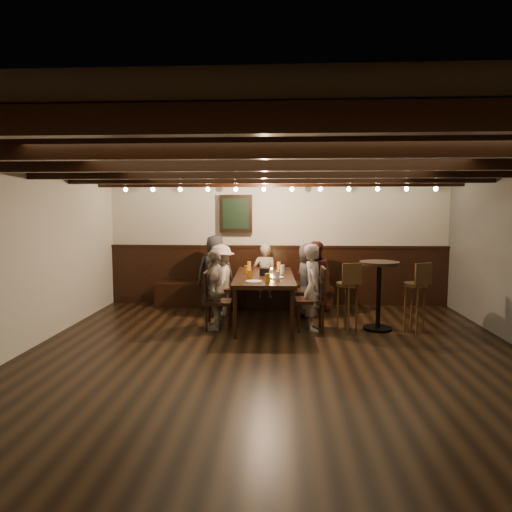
# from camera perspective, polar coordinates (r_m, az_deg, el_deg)

# --- Properties ---
(room) EXTENTS (7.00, 7.00, 7.00)m
(room) POSITION_cam_1_polar(r_m,az_deg,el_deg) (7.56, 0.49, 0.06)
(room) COLOR black
(room) RESTS_ON ground
(dining_table) EXTENTS (0.99, 2.10, 0.78)m
(dining_table) POSITION_cam_1_polar(r_m,az_deg,el_deg) (7.39, 1.04, -2.88)
(dining_table) COLOR black
(dining_table) RESTS_ON floor
(chair_left_near) EXTENTS (0.46, 0.46, 0.99)m
(chair_left_near) POSITION_cam_1_polar(r_m,az_deg,el_deg) (7.95, -4.16, -5.30)
(chair_left_near) COLOR black
(chair_left_near) RESTS_ON floor
(chair_left_far) EXTENTS (0.42, 0.42, 0.90)m
(chair_left_far) POSITION_cam_1_polar(r_m,az_deg,el_deg) (7.08, -4.87, -6.94)
(chair_left_far) COLOR black
(chair_left_far) RESTS_ON floor
(chair_right_near) EXTENTS (0.42, 0.42, 0.91)m
(chair_right_near) POSITION_cam_1_polar(r_m,az_deg,el_deg) (7.94, 6.29, -5.51)
(chair_right_near) COLOR black
(chair_right_near) RESTS_ON floor
(chair_right_far) EXTENTS (0.45, 0.45, 0.97)m
(chair_right_far) POSITION_cam_1_polar(r_m,az_deg,el_deg) (7.06, 6.90, -6.82)
(chair_right_far) COLOR black
(chair_right_far) RESTS_ON floor
(person_bench_left) EXTENTS (0.68, 0.46, 1.38)m
(person_bench_left) POSITION_cam_1_polar(r_m,az_deg,el_deg) (8.34, -5.10, -2.07)
(person_bench_left) COLOR #28282B
(person_bench_left) RESTS_ON floor
(person_bench_centre) EXTENTS (0.45, 0.30, 1.20)m
(person_bench_centre) POSITION_cam_1_polar(r_m,az_deg,el_deg) (8.45, 1.11, -2.54)
(person_bench_centre) COLOR gray
(person_bench_centre) RESTS_ON floor
(person_bench_right) EXTENTS (0.63, 0.50, 1.27)m
(person_bench_right) POSITION_cam_1_polar(r_m,az_deg,el_deg) (8.33, 7.30, -2.49)
(person_bench_right) COLOR maroon
(person_bench_right) RESTS_ON floor
(person_left_near) EXTENTS (0.48, 0.81, 1.24)m
(person_left_near) POSITION_cam_1_polar(r_m,az_deg,el_deg) (7.89, -4.39, -3.02)
(person_left_near) COLOR gray
(person_left_near) RESTS_ON floor
(person_left_far) EXTENTS (0.32, 0.73, 1.24)m
(person_left_far) POSITION_cam_1_polar(r_m,az_deg,el_deg) (7.01, -5.15, -4.19)
(person_left_far) COLOR gray
(person_left_far) RESTS_ON floor
(person_right_near) EXTENTS (0.42, 0.63, 1.27)m
(person_right_near) POSITION_cam_1_polar(r_m,az_deg,el_deg) (7.88, 6.54, -2.96)
(person_right_near) COLOR #27272A
(person_right_near) RESTS_ON floor
(person_right_far) EXTENTS (0.33, 0.49, 1.32)m
(person_right_far) POSITION_cam_1_polar(r_m,az_deg,el_deg) (6.99, 7.18, -3.90)
(person_right_far) COLOR gray
(person_right_far) RESTS_ON floor
(pint_a) EXTENTS (0.07, 0.07, 0.14)m
(pint_a) POSITION_cam_1_polar(r_m,az_deg,el_deg) (8.07, -0.90, -1.16)
(pint_a) COLOR #BF7219
(pint_a) RESTS_ON dining_table
(pint_b) EXTENTS (0.07, 0.07, 0.14)m
(pint_b) POSITION_cam_1_polar(r_m,az_deg,el_deg) (8.02, 2.88, -1.22)
(pint_b) COLOR #BF7219
(pint_b) RESTS_ON dining_table
(pint_c) EXTENTS (0.07, 0.07, 0.14)m
(pint_c) POSITION_cam_1_polar(r_m,az_deg,el_deg) (7.48, -1.25, -1.74)
(pint_c) COLOR #BF7219
(pint_c) RESTS_ON dining_table
(pint_d) EXTENTS (0.07, 0.07, 0.14)m
(pint_d) POSITION_cam_1_polar(r_m,az_deg,el_deg) (7.57, 3.33, -1.65)
(pint_d) COLOR silver
(pint_d) RESTS_ON dining_table
(pint_e) EXTENTS (0.07, 0.07, 0.14)m
(pint_e) POSITION_cam_1_polar(r_m,az_deg,el_deg) (6.93, -0.81, -2.35)
(pint_e) COLOR #BF7219
(pint_e) RESTS_ON dining_table
(pint_f) EXTENTS (0.07, 0.07, 0.14)m
(pint_f) POSITION_cam_1_polar(r_m,az_deg,el_deg) (6.83, 2.68, -2.48)
(pint_f) COLOR silver
(pint_f) RESTS_ON dining_table
(pint_g) EXTENTS (0.07, 0.07, 0.14)m
(pint_g) POSITION_cam_1_polar(r_m,az_deg,el_deg) (6.58, 1.42, -2.80)
(pint_g) COLOR #BF7219
(pint_g) RESTS_ON dining_table
(plate_near) EXTENTS (0.24, 0.24, 0.01)m
(plate_near) POSITION_cam_1_polar(r_m,az_deg,el_deg) (6.69, -0.30, -3.19)
(plate_near) COLOR white
(plate_near) RESTS_ON dining_table
(plate_far) EXTENTS (0.24, 0.24, 0.01)m
(plate_far) POSITION_cam_1_polar(r_m,az_deg,el_deg) (7.08, 2.48, -2.69)
(plate_far) COLOR white
(plate_far) RESTS_ON dining_table
(condiment_caddy) EXTENTS (0.15, 0.10, 0.12)m
(condiment_caddy) POSITION_cam_1_polar(r_m,az_deg,el_deg) (7.32, 1.04, -1.98)
(condiment_caddy) COLOR black
(condiment_caddy) RESTS_ON dining_table
(candle) EXTENTS (0.05, 0.05, 0.05)m
(candle) POSITION_cam_1_polar(r_m,az_deg,el_deg) (7.67, 1.96, -1.88)
(candle) COLOR beige
(candle) RESTS_ON dining_table
(high_top_table) EXTENTS (0.59, 0.59, 1.05)m
(high_top_table) POSITION_cam_1_polar(r_m,az_deg,el_deg) (7.19, 15.10, -3.53)
(high_top_table) COLOR black
(high_top_table) RESTS_ON floor
(bar_stool_left) EXTENTS (0.35, 0.37, 1.07)m
(bar_stool_left) POSITION_cam_1_polar(r_m,az_deg,el_deg) (6.96, 11.34, -6.22)
(bar_stool_left) COLOR #3B2712
(bar_stool_left) RESTS_ON floor
(bar_stool_right) EXTENTS (0.38, 0.39, 1.07)m
(bar_stool_right) POSITION_cam_1_polar(r_m,az_deg,el_deg) (7.22, 19.22, -6.00)
(bar_stool_right) COLOR #3B2712
(bar_stool_right) RESTS_ON floor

